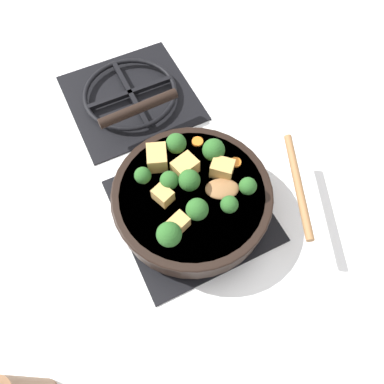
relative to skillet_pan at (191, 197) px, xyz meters
name	(u,v)px	position (x,y,z in m)	size (l,w,h in m)	color
ground_plane	(192,211)	(0.00, 0.00, -0.06)	(2.40, 2.40, 0.00)	white
front_burner_grate	(192,208)	(0.00, 0.00, -0.05)	(0.31, 0.31, 0.03)	black
rear_burner_grate	(131,95)	(0.00, 0.36, -0.05)	(0.31, 0.31, 0.03)	black
skillet_pan	(191,197)	(0.00, 0.00, 0.00)	(0.33, 0.44, 0.06)	black
wooden_spoon	(266,186)	(0.14, -0.06, 0.03)	(0.23, 0.22, 0.02)	olive
tofu_cube_center_large	(185,167)	(0.01, 0.05, 0.05)	(0.05, 0.04, 0.04)	tan
tofu_cube_near_handle	(178,223)	(-0.06, -0.06, 0.04)	(0.04, 0.03, 0.03)	tan
tofu_cube_east_chunk	(163,195)	(-0.06, 0.01, 0.04)	(0.04, 0.03, 0.03)	tan
tofu_cube_west_chunk	(222,168)	(0.07, 0.01, 0.04)	(0.04, 0.04, 0.04)	tan
tofu_cube_back_piece	(157,158)	(-0.03, 0.09, 0.05)	(0.05, 0.04, 0.04)	tan
broccoli_floret_near_spoon	(169,181)	(-0.03, 0.03, 0.05)	(0.04, 0.04, 0.05)	#709956
broccoli_floret_center_top	(248,186)	(0.10, -0.05, 0.05)	(0.04, 0.04, 0.04)	#709956
broccoli_floret_east_rim	(176,144)	(0.01, 0.10, 0.05)	(0.04, 0.04, 0.05)	#709956
broccoli_floret_west_rim	(143,176)	(-0.08, 0.06, 0.05)	(0.03, 0.03, 0.04)	#709956
broccoli_floret_north_edge	(190,180)	(0.00, 0.01, 0.06)	(0.04, 0.04, 0.05)	#709956
broccoli_floret_south_cluster	(197,209)	(-0.01, -0.05, 0.05)	(0.04, 0.04, 0.05)	#709956
broccoli_floret_mid_floret	(229,205)	(0.05, -0.07, 0.05)	(0.03, 0.03, 0.04)	#709956
broccoli_floret_small_inner	(169,234)	(-0.08, -0.08, 0.06)	(0.05, 0.05, 0.05)	#709956
broccoli_floret_tall_stem	(214,150)	(0.08, 0.05, 0.06)	(0.05, 0.05, 0.05)	#709956
carrot_slice_orange_thin	(235,162)	(0.11, 0.02, 0.03)	(0.02, 0.02, 0.01)	orange
carrot_slice_near_center	(198,142)	(0.06, 0.10, 0.03)	(0.02, 0.02, 0.01)	orange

